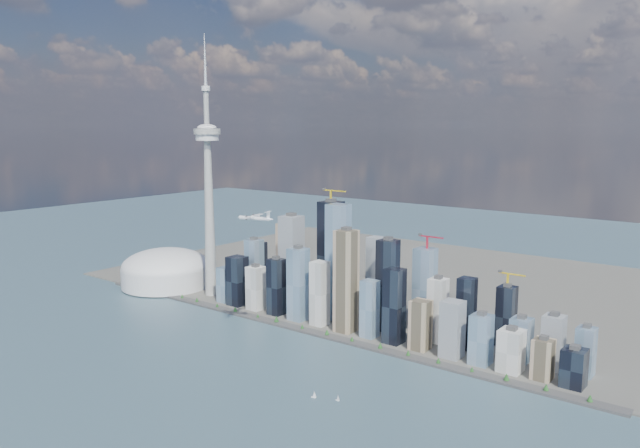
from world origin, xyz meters
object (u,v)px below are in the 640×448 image
Objects in this scene: airplane at (255,218)px; sailboat_east at (338,399)px; needle_tower at (209,188)px; dome_stadium at (166,270)px; sailboat_west at (314,395)px.

sailboat_east is (226.63, -82.01, -216.80)m from airplane.
sailboat_east is (525.42, -255.26, -232.87)m from needle_tower.
dome_stadium is 19.12× the size of sailboat_west.
airplane is at bearing 140.52° from sailboat_west.
airplane is 306.18m from sailboat_west.
sailboat_east is (665.42, -245.26, -36.46)m from dome_stadium.
needle_tower is 8.64× the size of airplane.
needle_tower is 2.75× the size of dome_stadium.
needle_tower is 628.85m from sailboat_east.
airplane is at bearing -20.41° from dome_stadium.
airplane is at bearing 162.87° from sailboat_east.
sailboat_west reaches higher than sailboat_east.
dome_stadium is at bearing 162.54° from sailboat_east.
dome_stadium is at bearing 144.15° from sailboat_west.
sailboat_west is at bearing -41.41° from airplane.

